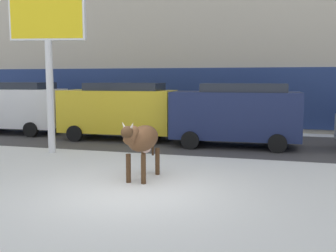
{
  "coord_description": "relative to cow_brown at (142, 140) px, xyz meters",
  "views": [
    {
      "loc": [
        3.09,
        -8.13,
        2.51
      ],
      "look_at": [
        -0.08,
        3.15,
        1.1
      ],
      "focal_mm": 42.61,
      "sensor_mm": 36.0,
      "label": 1
    }
  ],
  "objects": [
    {
      "name": "road_strip",
      "position": [
        0.16,
        6.04,
        -0.99
      ],
      "size": [
        60.0,
        5.6,
        0.01
      ],
      "primitive_type": "cube",
      "color": "#423F3F",
      "rests_on": "ground"
    },
    {
      "name": "building_facade",
      "position": [
        0.16,
        12.86,
        5.49
      ],
      "size": [
        44.0,
        6.1,
        13.0
      ],
      "color": "#BCB29E",
      "rests_on": "ground"
    },
    {
      "name": "cow_brown",
      "position": [
        0.0,
        0.0,
        0.0
      ],
      "size": [
        0.66,
        1.91,
        1.54
      ],
      "color": "brown",
      "rests_on": "ground"
    },
    {
      "name": "car_white_van",
      "position": [
        -8.49,
        6.37,
        0.25
      ],
      "size": [
        4.67,
        2.25,
        2.32
      ],
      "color": "white",
      "rests_on": "ground"
    },
    {
      "name": "ground_plane",
      "position": [
        0.16,
        -1.08,
        -0.99
      ],
      "size": [
        120.0,
        120.0,
        0.0
      ],
      "primitive_type": "plane",
      "color": "white"
    },
    {
      "name": "pedestrian_by_cars",
      "position": [
        -2.69,
        9.24,
        -0.11
      ],
      "size": [
        0.36,
        0.24,
        1.73
      ],
      "color": "#282833",
      "rests_on": "ground"
    },
    {
      "name": "car_yellow_van",
      "position": [
        -3.09,
        5.92,
        0.25
      ],
      "size": [
        4.67,
        2.25,
        2.32
      ],
      "color": "gold",
      "rests_on": "ground"
    },
    {
      "name": "billboard",
      "position": [
        -4.16,
        2.56,
        3.32
      ],
      "size": [
        2.51,
        0.68,
        5.56
      ],
      "color": "silver",
      "rests_on": "ground"
    },
    {
      "name": "car_navy_van",
      "position": [
        1.71,
        5.46,
        0.25
      ],
      "size": [
        4.67,
        2.25,
        2.32
      ],
      "color": "#19234C",
      "rests_on": "ground"
    }
  ]
}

